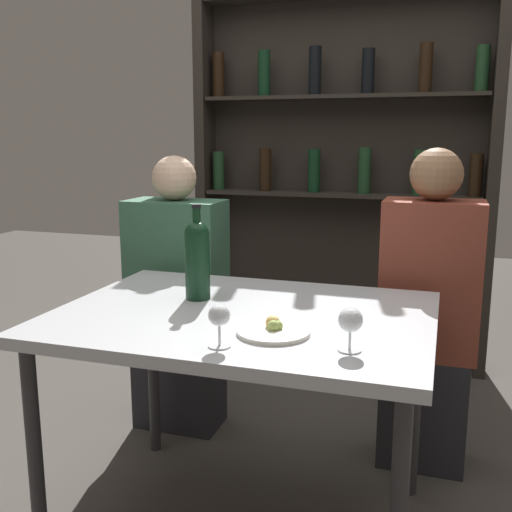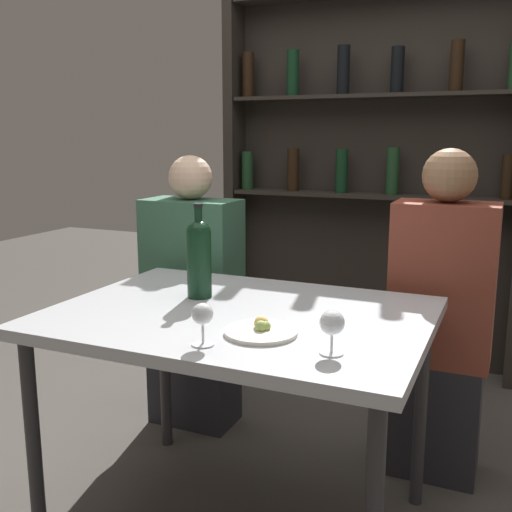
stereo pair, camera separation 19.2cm
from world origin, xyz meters
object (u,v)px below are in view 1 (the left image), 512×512
Objects in this scene: wine_bottle at (197,256)px; wine_glass_1 at (350,322)px; food_plate_0 at (273,330)px; seated_person_right at (428,321)px; wine_glass_0 at (219,318)px; seated_person_left at (178,304)px.

wine_bottle is 0.65m from wine_glass_1.
wine_glass_1 reaches higher than food_plate_0.
wine_glass_1 is at bearing -17.67° from food_plate_0.
seated_person_right is at bearing 63.36° from food_plate_0.
wine_bottle is at bearing -145.05° from seated_person_right.
wine_glass_1 is at bearing -31.17° from wine_bottle.
seated_person_right reaches higher than wine_glass_0.
wine_bottle is 0.68m from seated_person_left.
wine_bottle is 1.56× the size of food_plate_0.
seated_person_right is (0.17, 0.84, -0.24)m from wine_glass_1.
food_plate_0 is 0.88m from seated_person_right.
wine_bottle is at bearing -57.98° from seated_person_left.
seated_person_right reaches higher than wine_bottle.
wine_glass_0 is at bearing -60.12° from wine_bottle.
wine_glass_0 is 1.00× the size of wine_glass_1.
wine_glass_1 is 0.09× the size of seated_person_right.
wine_bottle is at bearing 119.88° from wine_glass_0.
seated_person_right reaches higher than wine_glass_1.
food_plate_0 is at bearing -116.64° from seated_person_right.
seated_person_left is (-0.65, 0.77, -0.19)m from food_plate_0.
seated_person_right is at bearing 78.69° from wine_glass_1.
wine_glass_1 is 0.89m from seated_person_right.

